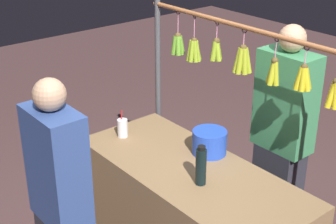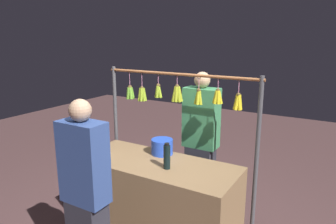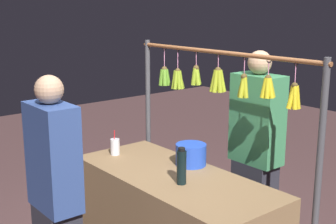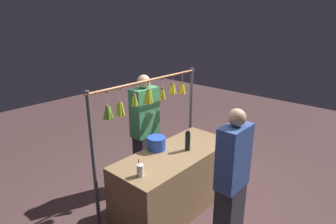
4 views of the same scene
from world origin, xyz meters
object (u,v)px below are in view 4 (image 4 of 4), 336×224
(drink_cup, at_px, (140,170))
(vendor_person, at_px, (145,133))
(water_bottle, at_px, (188,141))
(blue_bucket, at_px, (157,143))
(customer_person, at_px, (231,183))

(drink_cup, bearing_deg, vendor_person, -136.65)
(water_bottle, height_order, blue_bucket, water_bottle)
(blue_bucket, distance_m, drink_cup, 0.66)
(blue_bucket, height_order, drink_cup, drink_cup)
(water_bottle, height_order, drink_cup, water_bottle)
(water_bottle, distance_m, customer_person, 0.86)
(water_bottle, distance_m, drink_cup, 0.83)
(drink_cup, bearing_deg, water_bottle, -179.70)
(drink_cup, xyz_separation_m, customer_person, (-0.54, 0.80, -0.08))
(blue_bucket, xyz_separation_m, drink_cup, (0.58, 0.31, -0.02))
(drink_cup, height_order, customer_person, customer_person)
(vendor_person, bearing_deg, drink_cup, 43.35)
(blue_bucket, relative_size, customer_person, 0.15)
(vendor_person, bearing_deg, blue_bucket, 62.33)
(water_bottle, distance_m, vendor_person, 0.79)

